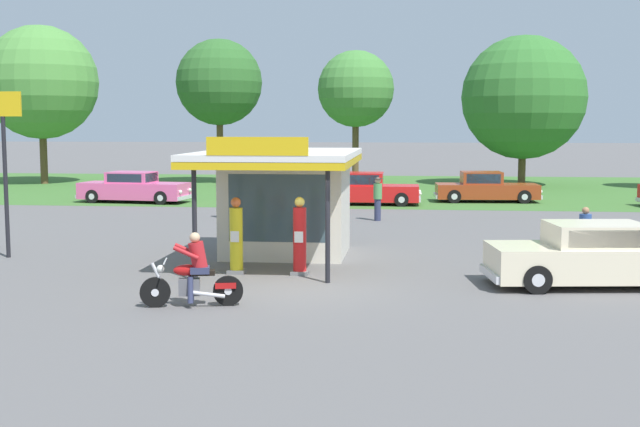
# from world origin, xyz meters

# --- Properties ---
(ground_plane) EXTENTS (300.00, 300.00, 0.00)m
(ground_plane) POSITION_xyz_m (0.00, 0.00, 0.00)
(ground_plane) COLOR #5B5959
(grass_verge_strip) EXTENTS (120.00, 24.00, 0.01)m
(grass_verge_strip) POSITION_xyz_m (0.00, 30.00, 0.00)
(grass_verge_strip) COLOR #3D6B2D
(grass_verge_strip) RESTS_ON ground
(service_station_kiosk) EXTENTS (4.18, 6.52, 3.53)m
(service_station_kiosk) POSITION_xyz_m (-1.13, 4.55, 1.79)
(service_station_kiosk) COLOR beige
(service_station_kiosk) RESTS_ON ground
(gas_pump_nearside) EXTENTS (0.44, 0.44, 1.97)m
(gas_pump_nearside) POSITION_xyz_m (-1.95, 1.61, 0.90)
(gas_pump_nearside) COLOR slate
(gas_pump_nearside) RESTS_ON ground
(gas_pump_offside) EXTENTS (0.44, 0.44, 2.00)m
(gas_pump_offside) POSITION_xyz_m (-0.31, 1.61, 0.91)
(gas_pump_offside) COLOR slate
(gas_pump_offside) RESTS_ON ground
(motorcycle_with_rider) EXTENTS (2.14, 0.75, 1.58)m
(motorcycle_with_rider) POSITION_xyz_m (-2.04, -2.28, 0.65)
(motorcycle_with_rider) COLOR black
(motorcycle_with_rider) RESTS_ON ground
(featured_classic_sedan) EXTENTS (5.64, 2.56, 1.51)m
(featured_classic_sedan) POSITION_xyz_m (7.01, 0.95, 0.69)
(featured_classic_sedan) COLOR beige
(featured_classic_sedan) RESTS_ON ground
(parked_car_back_row_centre) EXTENTS (5.60, 2.42, 1.51)m
(parked_car_back_row_centre) POSITION_xyz_m (-10.99, 19.96, 0.69)
(parked_car_back_row_centre) COLOR #E55993
(parked_car_back_row_centre) RESTS_ON ground
(parked_car_second_row_spare) EXTENTS (5.27, 1.96, 1.53)m
(parked_car_second_row_spare) POSITION_xyz_m (0.29, 20.13, 0.70)
(parked_car_second_row_spare) COLOR red
(parked_car_second_row_spare) RESTS_ON ground
(parked_car_back_row_centre_left) EXTENTS (5.23, 2.12, 1.50)m
(parked_car_back_row_centre_left) POSITION_xyz_m (6.18, 22.13, 0.67)
(parked_car_back_row_centre_left) COLOR #993819
(parked_car_back_row_centre_left) RESTS_ON ground
(bystander_standing_back_lot) EXTENTS (0.34, 0.34, 1.65)m
(bystander_standing_back_lot) POSITION_xyz_m (-5.02, 13.79, 0.87)
(bystander_standing_back_lot) COLOR black
(bystander_standing_back_lot) RESTS_ON ground
(bystander_strolling_foreground) EXTENTS (0.38, 0.38, 1.72)m
(bystander_strolling_foreground) POSITION_xyz_m (1.20, 13.59, 0.92)
(bystander_strolling_foreground) COLOR #2D3351
(bystander_strolling_foreground) RESTS_ON ground
(bystander_chatting_near_pumps) EXTENTS (0.34, 0.34, 1.50)m
(bystander_chatting_near_pumps) POSITION_xyz_m (7.43, 4.88, 0.78)
(bystander_chatting_near_pumps) COLOR #2D3351
(bystander_chatting_near_pumps) RESTS_ON ground
(tree_oak_far_left) EXTENTS (5.50, 5.50, 9.22)m
(tree_oak_far_left) POSITION_xyz_m (-9.74, 33.11, 6.45)
(tree_oak_far_left) COLOR brown
(tree_oak_far_left) RESTS_ON ground
(tree_oak_left) EXTENTS (7.19, 7.19, 10.05)m
(tree_oak_left) POSITION_xyz_m (-21.01, 31.67, 6.26)
(tree_oak_left) COLOR brown
(tree_oak_left) RESTS_ON ground
(tree_oak_distant_spare) EXTENTS (4.83, 4.83, 8.44)m
(tree_oak_distant_spare) POSITION_xyz_m (-1.02, 33.37, 6.00)
(tree_oak_distant_spare) COLOR brown
(tree_oak_distant_spare) RESTS_ON ground
(tree_oak_right) EXTENTS (7.58, 7.58, 9.23)m
(tree_oak_right) POSITION_xyz_m (9.22, 32.99, 5.33)
(tree_oak_right) COLOR brown
(tree_oak_right) RESTS_ON ground
(roadside_pole_sign) EXTENTS (1.10, 0.12, 4.75)m
(roadside_pole_sign) POSITION_xyz_m (-9.04, 3.39, 3.24)
(roadside_pole_sign) COLOR black
(roadside_pole_sign) RESTS_ON ground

